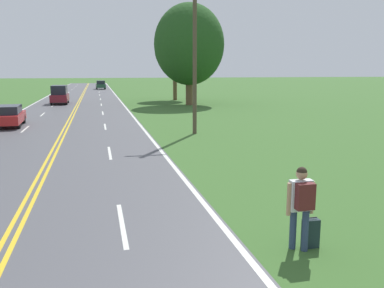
{
  "coord_description": "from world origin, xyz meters",
  "views": [
    {
      "loc": [
        2.03,
        -2.13,
        3.76
      ],
      "look_at": [
        5.29,
        11.74,
        1.15
      ],
      "focal_mm": 38.0,
      "sensor_mm": 36.0,
      "label": 1
    }
  ],
  "objects_px": {
    "car_maroon_van_approaching": "(60,95)",
    "tree_left_verge": "(189,45)",
    "car_red_sedan_nearest": "(8,116)",
    "suitcase": "(311,233)",
    "car_dark_green_sedan_mid_near": "(101,85)",
    "hitchhiker_person": "(301,200)",
    "tree_behind_sign": "(175,50)"
  },
  "relations": [
    {
      "from": "suitcase",
      "to": "tree_behind_sign",
      "type": "height_order",
      "value": "tree_behind_sign"
    },
    {
      "from": "hitchhiker_person",
      "to": "car_red_sedan_nearest",
      "type": "relative_size",
      "value": 0.4
    },
    {
      "from": "hitchhiker_person",
      "to": "car_red_sedan_nearest",
      "type": "bearing_deg",
      "value": 24.4
    },
    {
      "from": "tree_left_verge",
      "to": "car_dark_green_sedan_mid_near",
      "type": "xyz_separation_m",
      "value": [
        -8.96,
        39.97,
        -5.59
      ]
    },
    {
      "from": "car_maroon_van_approaching",
      "to": "tree_left_verge",
      "type": "bearing_deg",
      "value": -107.55
    },
    {
      "from": "tree_behind_sign",
      "to": "car_red_sedan_nearest",
      "type": "xyz_separation_m",
      "value": [
        -15.57,
        -21.62,
        -5.45
      ]
    },
    {
      "from": "tree_behind_sign",
      "to": "car_red_sedan_nearest",
      "type": "bearing_deg",
      "value": -125.77
    },
    {
      "from": "car_red_sedan_nearest",
      "to": "car_maroon_van_approaching",
      "type": "bearing_deg",
      "value": -8.25
    },
    {
      "from": "tree_left_verge",
      "to": "car_red_sedan_nearest",
      "type": "distance_m",
      "value": 21.95
    },
    {
      "from": "hitchhiker_person",
      "to": "car_dark_green_sedan_mid_near",
      "type": "distance_m",
      "value": 76.21
    },
    {
      "from": "suitcase",
      "to": "car_dark_green_sedan_mid_near",
      "type": "relative_size",
      "value": 0.16
    },
    {
      "from": "tree_left_verge",
      "to": "car_maroon_van_approaching",
      "type": "distance_m",
      "value": 15.53
    },
    {
      "from": "suitcase",
      "to": "tree_left_verge",
      "type": "xyz_separation_m",
      "value": [
        5.55,
        36.1,
        6.12
      ]
    },
    {
      "from": "suitcase",
      "to": "car_red_sedan_nearest",
      "type": "distance_m",
      "value": 24.14
    },
    {
      "from": "hitchhiker_person",
      "to": "car_dark_green_sedan_mid_near",
      "type": "bearing_deg",
      "value": 2.53
    },
    {
      "from": "car_red_sedan_nearest",
      "to": "car_maroon_van_approaching",
      "type": "distance_m",
      "value": 18.66
    },
    {
      "from": "car_red_sedan_nearest",
      "to": "car_maroon_van_approaching",
      "type": "relative_size",
      "value": 1.02
    },
    {
      "from": "tree_behind_sign",
      "to": "car_red_sedan_nearest",
      "type": "height_order",
      "value": "tree_behind_sign"
    },
    {
      "from": "tree_left_verge",
      "to": "tree_behind_sign",
      "type": "xyz_separation_m",
      "value": [
        -0.16,
        7.41,
        -0.25
      ]
    },
    {
      "from": "hitchhiker_person",
      "to": "car_maroon_van_approaching",
      "type": "height_order",
      "value": "car_maroon_van_approaching"
    },
    {
      "from": "tree_left_verge",
      "to": "car_dark_green_sedan_mid_near",
      "type": "distance_m",
      "value": 41.35
    },
    {
      "from": "hitchhiker_person",
      "to": "tree_behind_sign",
      "type": "xyz_separation_m",
      "value": [
        5.69,
        43.58,
        5.09
      ]
    },
    {
      "from": "tree_left_verge",
      "to": "tree_behind_sign",
      "type": "height_order",
      "value": "tree_left_verge"
    },
    {
      "from": "hitchhiker_person",
      "to": "car_red_sedan_nearest",
      "type": "height_order",
      "value": "hitchhiker_person"
    },
    {
      "from": "car_dark_green_sedan_mid_near",
      "to": "tree_behind_sign",
      "type": "bearing_deg",
      "value": 13.37
    },
    {
      "from": "tree_behind_sign",
      "to": "car_red_sedan_nearest",
      "type": "relative_size",
      "value": 2.02
    },
    {
      "from": "hitchhiker_person",
      "to": "tree_left_verge",
      "type": "xyz_separation_m",
      "value": [
        5.85,
        36.18,
        5.34
      ]
    },
    {
      "from": "tree_left_verge",
      "to": "car_maroon_van_approaching",
      "type": "height_order",
      "value": "tree_left_verge"
    },
    {
      "from": "suitcase",
      "to": "car_dark_green_sedan_mid_near",
      "type": "distance_m",
      "value": 76.15
    },
    {
      "from": "hitchhiker_person",
      "to": "car_maroon_van_approaching",
      "type": "bearing_deg",
      "value": 11.42
    },
    {
      "from": "tree_behind_sign",
      "to": "car_red_sedan_nearest",
      "type": "distance_m",
      "value": 27.19
    },
    {
      "from": "hitchhiker_person",
      "to": "suitcase",
      "type": "distance_m",
      "value": 0.84
    }
  ]
}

